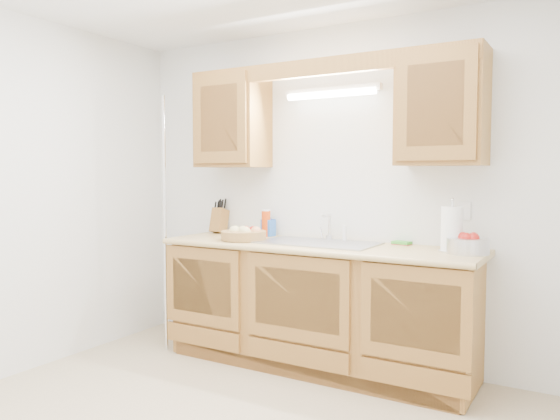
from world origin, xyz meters
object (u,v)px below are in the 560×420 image
Objects in this scene: knife_block at (219,220)px; paper_towel at (452,230)px; apple_bowl at (468,244)px; fruit_basket at (244,234)px.

knife_block is 0.87× the size of paper_towel.
apple_bowl is at bearing -13.23° from paper_towel.
paper_towel reaches higher than apple_bowl.
fruit_basket is 1.60m from apple_bowl.
paper_towel is at bearing 6.09° from fruit_basket.
apple_bowl is (2.06, -0.19, -0.05)m from knife_block.
knife_block is 1.04× the size of apple_bowl.
apple_bowl is at bearing -7.79° from knife_block.
apple_bowl reaches higher than fruit_basket.
knife_block is 2.07m from apple_bowl.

